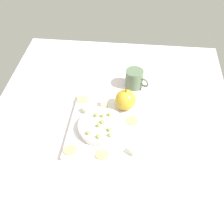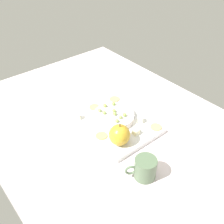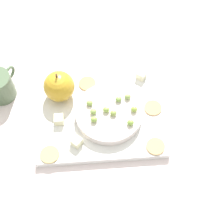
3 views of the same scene
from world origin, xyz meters
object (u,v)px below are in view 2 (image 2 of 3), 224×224
(grape_4, at_px, (113,110))
(grape_7, at_px, (115,114))
(apple_whole, at_px, (120,135))
(grape_5, at_px, (100,110))
(serving_dish, at_px, (114,117))
(cracker_2, at_px, (102,136))
(cheese_cube_0, at_px, (78,117))
(grape_6, at_px, (118,120))
(cracker_1, at_px, (115,99))
(grape_1, at_px, (105,105))
(cracker_3, at_px, (94,107))
(platter, at_px, (116,124))
(grape_0, at_px, (125,115))
(cracker_0, at_px, (156,127))
(cup, at_px, (145,168))
(cheese_cube_2, at_px, (136,132))
(grape_8, at_px, (113,104))
(cheese_cube_1, at_px, (140,120))
(grape_2, at_px, (104,113))
(grape_3, at_px, (120,117))

(grape_4, relative_size, grape_7, 1.00)
(apple_whole, xyz_separation_m, grape_5, (-0.17, 0.04, -0.01))
(serving_dish, relative_size, cracker_2, 3.70)
(apple_whole, relative_size, cheese_cube_0, 3.46)
(grape_4, bearing_deg, apple_whole, -31.48)
(grape_6, height_order, grape_7, same)
(apple_whole, xyz_separation_m, cracker_2, (-0.07, -0.03, -0.04))
(cracker_1, bearing_deg, grape_7, -39.67)
(grape_1, distance_m, grape_6, 0.11)
(grape_6, bearing_deg, cracker_3, 178.72)
(platter, bearing_deg, cracker_1, 141.81)
(grape_7, bearing_deg, grape_0, 39.21)
(cheese_cube_0, xyz_separation_m, grape_0, (0.13, 0.14, 0.02))
(cracker_0, bearing_deg, cheese_cube_0, -139.34)
(cracker_0, bearing_deg, cup, -56.19)
(cheese_cube_2, relative_size, grape_8, 1.42)
(cracker_2, bearing_deg, apple_whole, 22.55)
(apple_whole, bearing_deg, platter, 146.60)
(cheese_cube_1, relative_size, cracker_1, 0.50)
(cheese_cube_1, bearing_deg, grape_8, -166.76)
(grape_1, bearing_deg, cracker_3, -161.23)
(grape_2, bearing_deg, cracker_0, 35.39)
(cheese_cube_0, height_order, cracker_0, cheese_cube_0)
(grape_8, bearing_deg, grape_5, -90.39)
(grape_1, relative_size, grape_7, 1.00)
(grape_0, bearing_deg, cheese_cube_0, -133.78)
(apple_whole, distance_m, grape_8, 0.21)
(cheese_cube_1, xyz_separation_m, grape_6, (-0.04, -0.09, 0.02))
(platter, height_order, cup, cup)
(cheese_cube_1, bearing_deg, cracker_1, 173.30)
(cracker_2, height_order, grape_1, grape_1)
(grape_5, bearing_deg, cracker_0, 33.24)
(grape_1, bearing_deg, apple_whole, -22.67)
(serving_dish, bearing_deg, cheese_cube_1, 40.75)
(grape_5, xyz_separation_m, grape_6, (0.10, 0.02, 0.00))
(grape_3, bearing_deg, grape_4, 171.40)
(cracker_0, xyz_separation_m, grape_4, (-0.16, -0.09, 0.03))
(serving_dish, xyz_separation_m, cheese_cube_1, (0.08, 0.07, -0.00))
(serving_dish, bearing_deg, grape_0, 33.91)
(cracker_2, relative_size, cracker_3, 1.00)
(cracker_2, bearing_deg, cup, 0.64)
(apple_whole, xyz_separation_m, cheese_cube_1, (-0.04, 0.15, -0.03))
(grape_6, xyz_separation_m, cup, (0.23, -0.08, -0.01))
(cheese_cube_0, bearing_deg, cheese_cube_1, 46.07)
(platter, height_order, cracker_2, cracker_2)
(grape_4, bearing_deg, cracker_3, -166.08)
(cheese_cube_0, distance_m, grape_0, 0.19)
(grape_0, bearing_deg, grape_8, 170.45)
(cracker_3, height_order, grape_4, grape_4)
(platter, height_order, cracker_0, cracker_0)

